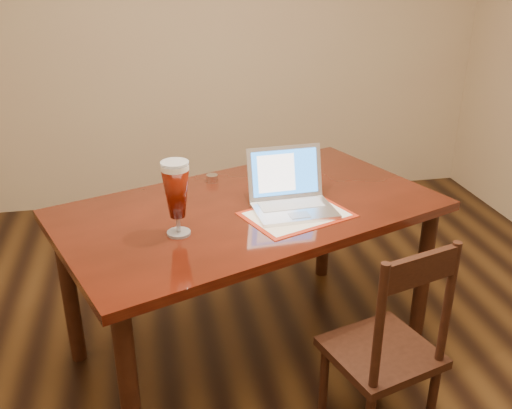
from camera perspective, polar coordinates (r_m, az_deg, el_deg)
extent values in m
plane|color=black|center=(2.78, 1.70, -19.54)|extent=(5.00, 5.00, 0.00)
cube|color=tan|center=(4.52, -5.44, 16.73)|extent=(4.50, 0.01, 2.70)
cube|color=#481309|center=(2.68, -0.58, -0.57)|extent=(1.99, 1.55, 0.04)
cylinder|color=black|center=(2.32, -12.56, -17.90)|extent=(0.08, 0.08, 0.78)
cylinder|color=black|center=(3.07, 16.34, -6.95)|extent=(0.08, 0.08, 0.78)
cylinder|color=black|center=(2.96, -18.14, -8.42)|extent=(0.08, 0.08, 0.78)
cylinder|color=black|center=(3.57, 6.83, -1.46)|extent=(0.08, 0.08, 0.78)
cube|color=#A7260F|center=(2.59, 4.11, -1.01)|extent=(0.55, 0.47, 0.00)
cube|color=white|center=(2.59, 4.11, -0.97)|extent=(0.49, 0.41, 0.00)
cube|color=silver|center=(2.60, 3.87, -0.61)|extent=(0.37, 0.27, 0.02)
cube|color=silver|center=(2.64, 3.54, 0.01)|extent=(0.30, 0.13, 0.00)
cube|color=#B6B6BB|center=(2.54, 4.37, -1.06)|extent=(0.09, 0.07, 0.00)
cube|color=silver|center=(2.69, 2.90, 3.24)|extent=(0.36, 0.09, 0.24)
cube|color=blue|center=(2.69, 2.94, 3.23)|extent=(0.32, 0.07, 0.20)
cube|color=white|center=(2.67, 2.06, 3.14)|extent=(0.18, 0.06, 0.17)
cylinder|color=silver|center=(2.43, -7.73, -2.82)|extent=(0.10, 0.10, 0.01)
cylinder|color=silver|center=(2.41, -7.78, -1.95)|extent=(0.02, 0.02, 0.07)
cylinder|color=silver|center=(2.31, -8.13, 3.73)|extent=(0.11, 0.11, 0.02)
cylinder|color=silver|center=(2.31, -8.15, 4.12)|extent=(0.11, 0.11, 0.01)
cylinder|color=silver|center=(2.85, -7.77, 1.64)|extent=(0.06, 0.06, 0.04)
cylinder|color=silver|center=(2.95, -4.41, 2.61)|extent=(0.06, 0.06, 0.04)
cube|color=black|center=(2.46, 12.38, -14.25)|extent=(0.50, 0.49, 0.04)
cylinder|color=black|center=(2.61, 17.14, -18.53)|extent=(0.04, 0.04, 0.40)
cylinder|color=black|center=(2.61, 6.78, -17.37)|extent=(0.04, 0.04, 0.40)
cylinder|color=black|center=(2.77, 12.63, -15.00)|extent=(0.04, 0.04, 0.40)
cylinder|color=black|center=(2.11, 12.21, -11.92)|extent=(0.03, 0.03, 0.52)
cylinder|color=black|center=(2.31, 18.64, -9.33)|extent=(0.03, 0.03, 0.52)
cube|color=black|center=(2.11, 16.16, -6.24)|extent=(0.32, 0.12, 0.12)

